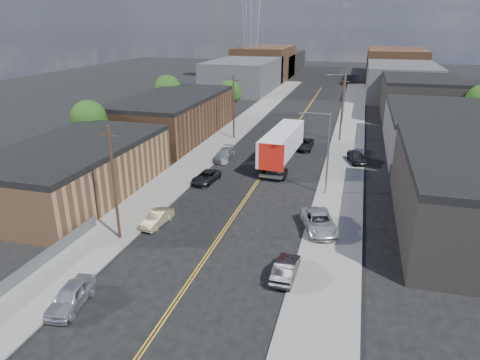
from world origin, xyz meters
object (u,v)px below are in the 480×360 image
Objects in this scene: car_left_c at (206,177)px; car_left_d at (225,154)px; car_left_a at (71,296)px; car_right_oncoming at (286,269)px; semi_truck at (284,142)px; car_right_lot_c at (357,157)px; car_left_b at (157,218)px; car_right_lot_a at (319,222)px; car_ahead_truck at (304,144)px.

car_left_c is 8.84m from car_left_d.
car_left_a reaches higher than car_right_oncoming.
car_right_lot_c is (9.50, 1.17, -1.68)m from semi_truck.
car_left_c is 21.06m from car_right_oncoming.
car_left_b is 0.90× the size of car_right_lot_c.
car_right_lot_c is at bearing 42.24° from car_left_c.
car_right_lot_c is at bearing -97.00° from car_right_oncoming.
car_right_lot_a reaches higher than car_right_lot_c.
car_right_lot_c is at bearing 10.46° from semi_truck.
car_right_lot_c is (17.28, 23.69, 0.25)m from car_left_b.
car_ahead_truck is (-7.57, 4.98, -0.19)m from car_right_lot_c.
car_left_c is 1.03× the size of car_right_lot_c.
car_left_c is (0.66, 24.22, -0.13)m from car_left_a.
car_left_b is 14.73m from car_right_lot_a.
car_left_d is at bearing 96.23° from car_left_b.
car_right_lot_c is at bearing 60.22° from car_left_b.
car_left_d is (-7.74, -1.95, -1.85)m from semi_truck.
car_right_lot_a is at bearing -99.69° from car_right_oncoming.
semi_truck is 3.10× the size of car_right_lot_a.
car_right_lot_a is at bearing 39.16° from car_left_a.
car_right_oncoming is 29.35m from car_right_lot_c.
car_right_lot_c is at bearing 57.42° from car_left_a.
semi_truck is at bearing 62.84° from car_left_c.
car_right_lot_a is 26.44m from car_ahead_truck.
semi_truck reaches higher than car_left_b.
car_left_a is (-7.90, -35.00, -1.83)m from semi_truck.
car_left_b is at bearing -85.96° from car_left_c.
car_left_b is at bearing -141.97° from car_right_lot_c.
car_left_d is 12.62m from car_ahead_truck.
semi_truck is at bearing -106.62° from car_ahead_truck.
car_left_b is 0.78× the size of car_left_d.
semi_truck is 4.01× the size of car_right_oncoming.
car_left_d is at bearing 100.00° from car_left_c.
car_right_lot_a is at bearing -26.35° from car_left_c.
semi_truck is 6.71m from car_ahead_truck.
car_right_lot_c reaches higher than car_left_a.
car_left_a is 1.12× the size of car_left_b.
car_right_lot_a is at bearing -67.91° from semi_truck.
semi_truck is 4.36× the size of car_left_b.
car_right_lot_a is at bearing -113.44° from car_right_lot_c.
car_right_lot_a is (14.48, 2.67, 0.27)m from car_left_b.
car_right_oncoming is 34.15m from car_ahead_truck.
car_left_d reaches higher than car_left_c.
car_left_a is 40.14m from car_right_lot_c.
car_left_a is 1.03× the size of car_right_oncoming.
car_ahead_truck is at bearing -83.05° from car_right_oncoming.
car_right_lot_c is at bearing -32.54° from car_ahead_truck.
car_left_a is at bearing 30.43° from car_right_oncoming.
car_ahead_truck is at bearing 82.71° from car_right_lot_a.
car_right_lot_a is 1.26× the size of car_right_lot_c.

